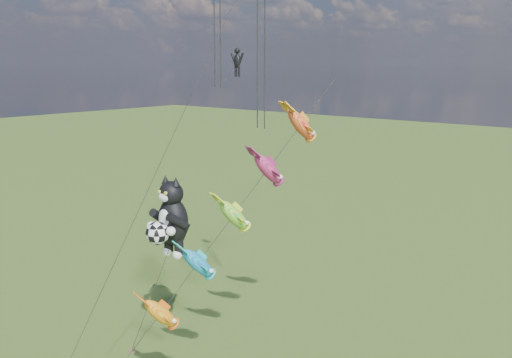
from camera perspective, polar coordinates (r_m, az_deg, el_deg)
The scene contains 4 objects.
ground at distance 40.30m, azimuth -22.79°, elevation -15.45°, with size 300.00×300.00×0.00m, color #264310.
cat_kite_rig at distance 35.53m, azimuth -8.64°, elevation -3.89°, with size 2.54×4.13×10.93m.
fish_windsock_rig at distance 31.17m, azimuth -2.30°, elevation -3.71°, with size 5.32×15.13×16.91m.
parafoil_rig at distance 34.38m, azimuth -2.23°, elevation 12.52°, with size 1.73×17.52×24.90m.
Camera 1 is at (32.63, -15.70, 17.70)m, focal length 40.00 mm.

